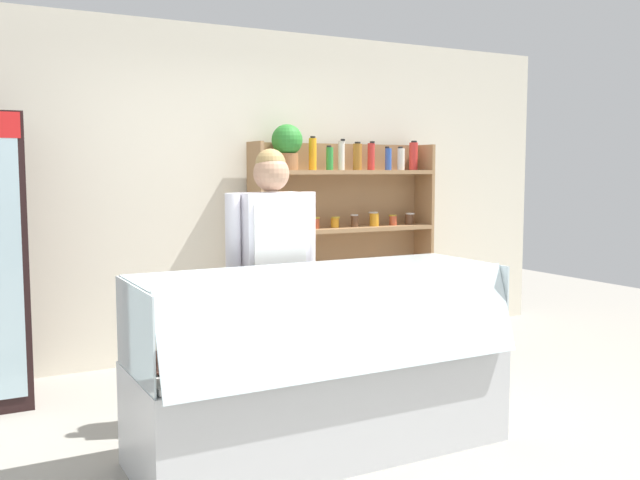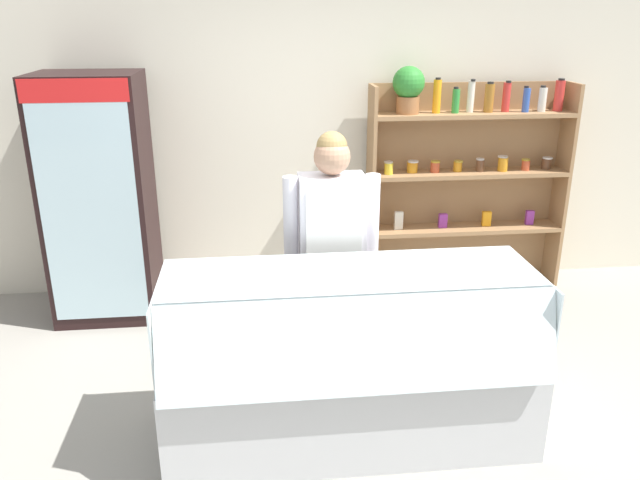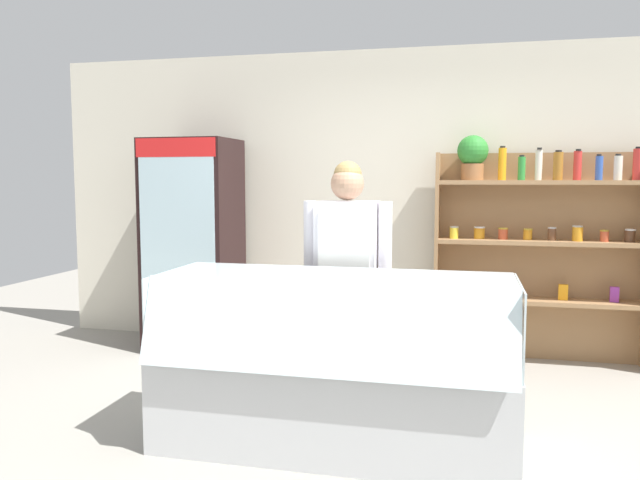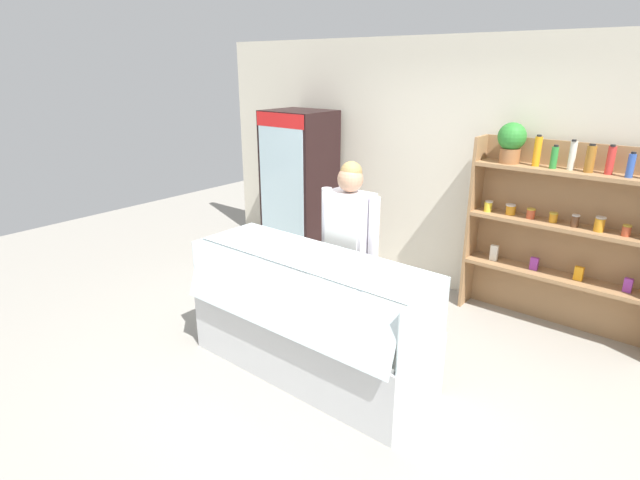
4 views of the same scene
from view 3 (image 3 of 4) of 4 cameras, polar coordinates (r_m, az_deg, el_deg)
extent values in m
plane|color=gray|center=(3.87, 5.01, -17.99)|extent=(12.00, 12.00, 0.00)
cube|color=silver|center=(5.71, 8.24, 3.57)|extent=(6.80, 0.10, 2.70)
cube|color=black|center=(5.77, -11.48, -0.44)|extent=(0.77, 0.65, 1.90)
cube|color=silver|center=(5.48, -12.91, -0.79)|extent=(0.69, 0.01, 1.70)
cube|color=red|center=(5.45, -13.12, 8.25)|extent=(0.73, 0.01, 0.16)
cylinder|color=#9E6623|center=(5.74, -14.68, -6.64)|extent=(0.06, 0.06, 0.20)
cylinder|color=#3356B2|center=(5.67, -13.22, -6.72)|extent=(0.06, 0.06, 0.21)
cylinder|color=red|center=(5.60, -11.73, -6.84)|extent=(0.06, 0.06, 0.21)
cylinder|color=#2D8C38|center=(5.53, -10.19, -7.02)|extent=(0.05, 0.05, 0.19)
cylinder|color=#9E6623|center=(5.65, -14.56, -1.91)|extent=(0.06, 0.06, 0.15)
cylinder|color=red|center=(5.55, -12.59, -1.80)|extent=(0.05, 0.05, 0.19)
cylinder|color=#2D8C38|center=(5.46, -10.55, -1.77)|extent=(0.07, 0.07, 0.21)
cylinder|color=orange|center=(5.62, -14.93, 3.35)|extent=(0.05, 0.05, 0.19)
cylinder|color=red|center=(5.54, -13.46, 3.42)|extent=(0.06, 0.06, 0.20)
cylinder|color=#9E6623|center=(5.47, -11.94, 3.52)|extent=(0.05, 0.05, 0.22)
cylinder|color=purple|center=(5.40, -10.37, 3.17)|extent=(0.06, 0.06, 0.15)
cube|color=#9E754C|center=(5.63, 19.26, -1.49)|extent=(1.71, 0.02, 1.77)
cube|color=#9E754C|center=(5.46, 10.61, -1.47)|extent=(0.03, 0.28, 1.77)
cube|color=#9E754C|center=(5.55, 19.29, -5.29)|extent=(1.65, 0.28, 0.04)
cube|color=#9E754C|center=(5.48, 19.46, -0.20)|extent=(1.65, 0.28, 0.04)
cube|color=#9E754C|center=(5.45, 19.63, 4.98)|extent=(1.65, 0.28, 0.04)
cylinder|color=#996038|center=(5.42, 13.76, 6.06)|extent=(0.18, 0.18, 0.14)
sphere|color=#2C812D|center=(5.42, 13.80, 7.94)|extent=(0.26, 0.26, 0.26)
cylinder|color=orange|center=(5.43, 16.32, 6.68)|extent=(0.07, 0.07, 0.27)
cylinder|color=black|center=(5.43, 16.37, 8.16)|extent=(0.04, 0.04, 0.02)
cylinder|color=#2D8C38|center=(5.42, 17.95, 6.24)|extent=(0.06, 0.06, 0.19)
cylinder|color=black|center=(5.44, 17.98, 7.33)|extent=(0.04, 0.04, 0.02)
cylinder|color=silver|center=(5.47, 19.36, 6.49)|extent=(0.06, 0.06, 0.25)
cylinder|color=black|center=(5.45, 19.44, 7.89)|extent=(0.04, 0.04, 0.02)
cylinder|color=#9E6623|center=(5.47, 20.94, 6.32)|extent=(0.08, 0.08, 0.23)
cylinder|color=black|center=(5.47, 20.99, 7.60)|extent=(0.05, 0.05, 0.02)
cylinder|color=red|center=(5.51, 22.48, 6.30)|extent=(0.06, 0.06, 0.24)
cylinder|color=black|center=(5.49, 22.56, 7.61)|extent=(0.04, 0.04, 0.02)
cylinder|color=#3356B2|center=(5.50, 24.16, 6.01)|extent=(0.06, 0.06, 0.19)
cylinder|color=black|center=(5.52, 24.16, 7.09)|extent=(0.04, 0.04, 0.02)
cylinder|color=silver|center=(5.53, 25.60, 5.95)|extent=(0.07, 0.07, 0.19)
cylinder|color=black|center=(5.55, 25.62, 7.04)|extent=(0.04, 0.04, 0.02)
cylinder|color=red|center=(5.58, 27.07, 6.16)|extent=(0.08, 0.08, 0.25)
cylinder|color=black|center=(5.58, 27.15, 7.52)|extent=(0.05, 0.05, 0.02)
cylinder|color=yellow|center=(5.42, 12.16, 0.62)|extent=(0.07, 0.07, 0.09)
cylinder|color=silver|center=(5.43, 12.17, 1.18)|extent=(0.07, 0.07, 0.01)
cylinder|color=orange|center=(5.46, 14.37, 0.60)|extent=(0.09, 0.09, 0.09)
cylinder|color=silver|center=(5.43, 14.38, 1.13)|extent=(0.09, 0.09, 0.01)
cylinder|color=#BF4C2D|center=(5.45, 16.39, 0.51)|extent=(0.08, 0.08, 0.09)
cylinder|color=gold|center=(5.44, 16.41, 1.02)|extent=(0.08, 0.08, 0.01)
cylinder|color=orange|center=(5.47, 18.46, 0.46)|extent=(0.07, 0.07, 0.08)
cylinder|color=gold|center=(5.46, 18.49, 0.94)|extent=(0.07, 0.07, 0.01)
cylinder|color=brown|center=(5.47, 20.44, 0.47)|extent=(0.07, 0.07, 0.10)
cylinder|color=silver|center=(5.48, 20.45, 1.05)|extent=(0.07, 0.07, 0.01)
cylinder|color=orange|center=(5.49, 22.48, 0.50)|extent=(0.08, 0.08, 0.11)
cylinder|color=silver|center=(5.50, 22.48, 1.17)|extent=(0.08, 0.08, 0.01)
cylinder|color=#BF4C2D|center=(5.54, 24.57, 0.29)|extent=(0.07, 0.07, 0.08)
cylinder|color=gold|center=(5.54, 24.57, 0.79)|extent=(0.07, 0.07, 0.01)
cylinder|color=brown|center=(5.60, 26.46, 0.32)|extent=(0.08, 0.08, 0.09)
cylinder|color=silver|center=(5.58, 26.52, 0.85)|extent=(0.08, 0.08, 0.01)
cube|color=silver|center=(5.50, 13.19, -4.19)|extent=(0.07, 0.04, 0.16)
cube|color=purple|center=(5.51, 17.28, -4.45)|extent=(0.07, 0.04, 0.12)
cube|color=orange|center=(5.56, 21.34, -4.47)|extent=(0.08, 0.05, 0.13)
cube|color=purple|center=(5.63, 25.31, -4.52)|extent=(0.07, 0.04, 0.13)
cube|color=silver|center=(3.72, 1.29, -14.42)|extent=(2.03, 0.73, 0.55)
cube|color=white|center=(3.63, 1.30, -10.04)|extent=(1.97, 0.67, 0.03)
cube|color=silver|center=(3.25, 0.04, -8.16)|extent=(1.99, 0.16, 0.47)
cube|color=silver|center=(3.58, 1.48, -3.19)|extent=(1.99, 0.57, 0.01)
cube|color=silver|center=(3.91, -13.38, -5.96)|extent=(0.01, 0.69, 0.45)
cube|color=silver|center=(3.52, 17.71, -7.36)|extent=(0.01, 0.69, 0.45)
cube|color=tan|center=(3.95, -10.53, -8.24)|extent=(0.16, 0.14, 0.05)
cube|color=white|center=(3.75, -11.89, -8.98)|extent=(0.05, 0.03, 0.02)
cube|color=tan|center=(3.86, -7.24, -8.55)|extent=(0.16, 0.13, 0.04)
cube|color=white|center=(3.66, -8.45, -9.29)|extent=(0.05, 0.03, 0.02)
cube|color=beige|center=(3.79, -3.81, -8.73)|extent=(0.17, 0.15, 0.05)
cube|color=white|center=(3.58, -4.84, -9.59)|extent=(0.05, 0.03, 0.02)
cube|color=tan|center=(3.73, -0.24, -9.02)|extent=(0.16, 0.11, 0.04)
cube|color=white|center=(3.52, -1.08, -9.85)|extent=(0.05, 0.03, 0.02)
cube|color=tan|center=(3.68, 3.43, -9.18)|extent=(0.16, 0.14, 0.05)
cube|color=white|center=(3.47, 2.81, -10.08)|extent=(0.05, 0.03, 0.02)
cube|color=beige|center=(3.65, 7.18, -9.27)|extent=(0.17, 0.11, 0.06)
cube|color=white|center=(3.44, 6.79, -10.27)|extent=(0.05, 0.03, 0.02)
cube|color=beige|center=(3.63, 10.99, -9.45)|extent=(0.16, 0.11, 0.05)
cube|color=white|center=(3.42, 10.84, -10.41)|extent=(0.05, 0.03, 0.02)
cube|color=beige|center=(3.63, 14.81, -9.54)|extent=(0.16, 0.11, 0.05)
cube|color=white|center=(3.42, 14.92, -10.50)|extent=(0.05, 0.03, 0.02)
cylinder|color=#A35B4C|center=(3.77, -11.75, -8.45)|extent=(0.21, 0.15, 0.11)
cylinder|color=#A35B4C|center=(3.68, -8.61, -8.41)|extent=(0.19, 0.18, 0.15)
cylinder|color=white|center=(3.44, 9.40, -8.78)|extent=(0.07, 0.07, 0.22)
cylinder|color=white|center=(3.44, 11.07, -9.03)|extent=(0.07, 0.07, 0.20)
cylinder|color=#383D51|center=(4.24, 1.28, -10.33)|extent=(0.13, 0.13, 0.77)
cylinder|color=#383D51|center=(4.21, 3.64, -10.46)|extent=(0.13, 0.13, 0.77)
cube|color=white|center=(4.08, 2.50, -0.89)|extent=(0.40, 0.24, 0.64)
cube|color=white|center=(4.01, 2.14, -5.90)|extent=(0.33, 0.01, 1.19)
cylinder|color=white|center=(4.13, -0.89, -0.36)|extent=(0.09, 0.09, 0.57)
cylinder|color=white|center=(4.04, 5.96, -0.53)|extent=(0.09, 0.09, 0.57)
sphere|color=tan|center=(4.06, 2.52, 5.18)|extent=(0.22, 0.22, 0.22)
sphere|color=#997A47|center=(4.07, 2.55, 5.94)|extent=(0.18, 0.18, 0.18)
camera|label=1|loc=(2.53, -74.50, 1.25)|focal=40.00mm
camera|label=2|loc=(1.50, -60.34, 33.63)|focal=35.00mm
camera|label=4|loc=(1.95, 82.82, 27.00)|focal=28.00mm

